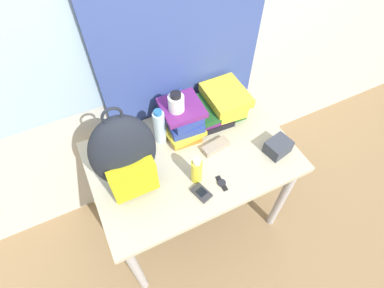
{
  "coord_description": "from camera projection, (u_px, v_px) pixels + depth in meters",
  "views": [
    {
      "loc": [
        -0.4,
        -0.46,
        2.05
      ],
      "look_at": [
        0.0,
        0.35,
        0.85
      ],
      "focal_mm": 28.0,
      "sensor_mm": 36.0,
      "label": 1
    }
  ],
  "objects": [
    {
      "name": "wristwatch",
      "position": [
        222.0,
        183.0,
        1.48
      ],
      "size": [
        0.04,
        0.09,
        0.01
      ],
      "color": "black",
      "rests_on": "desk"
    },
    {
      "name": "sports_bottle",
      "position": [
        176.0,
        115.0,
        1.57
      ],
      "size": [
        0.08,
        0.08,
        0.29
      ],
      "color": "white",
      "rests_on": "desk"
    },
    {
      "name": "wall_back",
      "position": [
        151.0,
        27.0,
        1.41
      ],
      "size": [
        6.0,
        0.06,
        2.5
      ],
      "color": "beige",
      "rests_on": "ground_plane"
    },
    {
      "name": "backpack",
      "position": [
        125.0,
        155.0,
        1.32
      ],
      "size": [
        0.3,
        0.21,
        0.51
      ],
      "color": "#1E232D",
      "rests_on": "desk"
    },
    {
      "name": "curtain_blue",
      "position": [
        182.0,
        26.0,
        1.42
      ],
      "size": [
        0.91,
        0.04,
        2.5
      ],
      "color": "#384C93",
      "rests_on": "ground_plane"
    },
    {
      "name": "cell_phone",
      "position": [
        201.0,
        193.0,
        1.44
      ],
      "size": [
        0.09,
        0.11,
        0.02
      ],
      "color": "#2D2D33",
      "rests_on": "desk"
    },
    {
      "name": "ground_plane",
      "position": [
        215.0,
        258.0,
        1.99
      ],
      "size": [
        12.0,
        12.0,
        0.0
      ],
      "primitive_type": "plane",
      "color": "#8C704C"
    },
    {
      "name": "desk",
      "position": [
        192.0,
        166.0,
        1.67
      ],
      "size": [
        1.07,
        0.7,
        0.75
      ],
      "color": "#B7B299",
      "rests_on": "ground_plane"
    },
    {
      "name": "sunglasses_case",
      "position": [
        216.0,
        146.0,
        1.59
      ],
      "size": [
        0.16,
        0.08,
        0.04
      ],
      "color": "gray",
      "rests_on": "desk"
    },
    {
      "name": "book_stack_right",
      "position": [
        225.0,
        101.0,
        1.7
      ],
      "size": [
        0.22,
        0.28,
        0.16
      ],
      "color": "#1E5623",
      "rests_on": "desk"
    },
    {
      "name": "book_stack_center",
      "position": [
        209.0,
        111.0,
        1.71
      ],
      "size": [
        0.22,
        0.27,
        0.11
      ],
      "color": "black",
      "rests_on": "desk"
    },
    {
      "name": "sunscreen_bottle",
      "position": [
        197.0,
        171.0,
        1.43
      ],
      "size": [
        0.05,
        0.05,
        0.17
      ],
      "color": "yellow",
      "rests_on": "desk"
    },
    {
      "name": "camera_pouch",
      "position": [
        278.0,
        147.0,
        1.57
      ],
      "size": [
        0.14,
        0.12,
        0.08
      ],
      "color": "#383D47",
      "rests_on": "desk"
    },
    {
      "name": "water_bottle",
      "position": [
        160.0,
        127.0,
        1.56
      ],
      "size": [
        0.06,
        0.06,
        0.23
      ],
      "color": "silver",
      "rests_on": "desk"
    },
    {
      "name": "book_stack_left",
      "position": [
        181.0,
        117.0,
        1.62
      ],
      "size": [
        0.24,
        0.29,
        0.18
      ],
      "color": "orange",
      "rests_on": "desk"
    }
  ]
}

